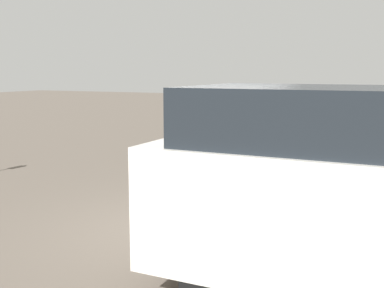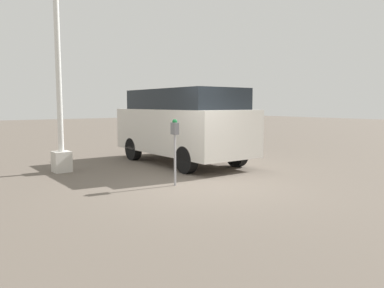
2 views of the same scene
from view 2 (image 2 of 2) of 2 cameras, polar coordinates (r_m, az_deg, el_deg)
ground_plane at (r=8.46m, az=1.32°, el=-6.18°), size 80.00×80.00×0.00m
parking_meter_near at (r=8.20m, az=-2.63°, el=1.11°), size 0.21×0.13×1.48m
lamp_post at (r=10.44m, az=-19.59°, el=7.56°), size 0.44×0.44×6.82m
parked_van at (r=11.35m, az=-1.45°, el=3.13°), size 4.80×2.06×2.24m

